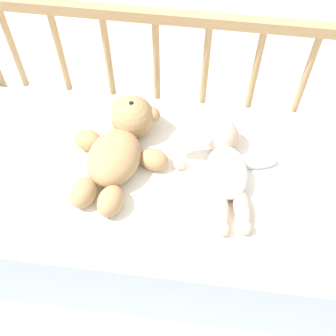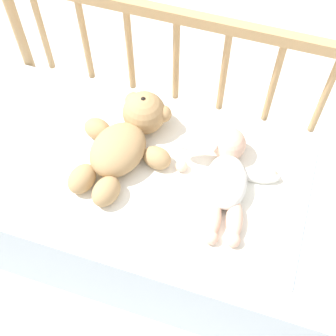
{
  "view_description": "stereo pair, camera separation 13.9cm",
  "coord_description": "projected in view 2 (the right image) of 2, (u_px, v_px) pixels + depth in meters",
  "views": [
    {
      "loc": [
        0.09,
        -0.73,
        1.67
      ],
      "look_at": [
        0.0,
        0.01,
        0.5
      ],
      "focal_mm": 50.0,
      "sensor_mm": 36.0,
      "label": 1
    },
    {
      "loc": [
        0.23,
        -0.7,
        1.67
      ],
      "look_at": [
        0.0,
        0.01,
        0.5
      ],
      "focal_mm": 50.0,
      "sensor_mm": 36.0,
      "label": 2
    }
  ],
  "objects": [
    {
      "name": "ground_plane",
      "position": [
        167.0,
        239.0,
        1.8
      ],
      "size": [
        12.0,
        12.0,
        0.0
      ],
      "primitive_type": "plane",
      "color": "silver"
    },
    {
      "name": "crib_mattress",
      "position": [
        167.0,
        213.0,
        1.62
      ],
      "size": [
        1.32,
        0.62,
        0.44
      ],
      "color": "silver",
      "rests_on": "ground_plane"
    },
    {
      "name": "crib_rail",
      "position": [
        199.0,
        75.0,
        1.49
      ],
      "size": [
        1.32,
        0.04,
        0.8
      ],
      "color": "tan",
      "rests_on": "ground_plane"
    },
    {
      "name": "blanket",
      "position": [
        170.0,
        173.0,
        1.44
      ],
      "size": [
        0.85,
        0.51,
        0.01
      ],
      "color": "white",
      "rests_on": "crib_mattress"
    },
    {
      "name": "teddy_bear",
      "position": [
        126.0,
        139.0,
        1.45
      ],
      "size": [
        0.32,
        0.42,
        0.14
      ],
      "color": "tan",
      "rests_on": "crib_mattress"
    },
    {
      "name": "baby",
      "position": [
        227.0,
        175.0,
        1.39
      ],
      "size": [
        0.34,
        0.38,
        0.11
      ],
      "color": "white",
      "rests_on": "crib_mattress"
    }
  ]
}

